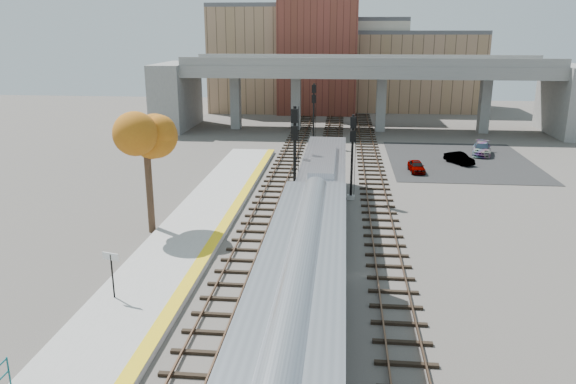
% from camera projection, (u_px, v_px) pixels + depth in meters
% --- Properties ---
extents(ground, '(160.00, 160.00, 0.00)m').
position_uv_depth(ground, '(298.00, 268.00, 30.89)').
color(ground, '#47423D').
rests_on(ground, ground).
extents(platform, '(4.50, 60.00, 0.35)m').
position_uv_depth(platform, '(169.00, 260.00, 31.53)').
color(platform, '#9E9E99').
rests_on(platform, ground).
extents(yellow_strip, '(0.70, 60.00, 0.01)m').
position_uv_depth(yellow_strip, '(202.00, 259.00, 31.30)').
color(yellow_strip, yellow).
rests_on(yellow_strip, platform).
extents(tracks, '(10.70, 95.00, 0.25)m').
position_uv_depth(tracks, '(324.00, 201.00, 42.73)').
color(tracks, black).
rests_on(tracks, ground).
extents(overpass, '(54.00, 12.00, 9.50)m').
position_uv_depth(overpass, '(365.00, 86.00, 71.83)').
color(overpass, slate).
rests_on(overpass, ground).
extents(buildings_far, '(43.00, 21.00, 20.60)m').
position_uv_depth(buildings_far, '(339.00, 60.00, 92.22)').
color(buildings_far, '#947156').
rests_on(buildings_far, ground).
extents(parking_lot, '(14.00, 18.00, 0.04)m').
position_uv_depth(parking_lot, '(460.00, 161.00, 56.31)').
color(parking_lot, black).
rests_on(parking_lot, ground).
extents(locomotive, '(3.02, 19.05, 4.10)m').
position_uv_depth(locomotive, '(323.00, 186.00, 38.81)').
color(locomotive, '#A8AAB2').
rests_on(locomotive, ground).
extents(coach, '(3.03, 25.00, 5.00)m').
position_uv_depth(coach, '(294.00, 366.00, 17.05)').
color(coach, '#A8AAB2').
rests_on(coach, ground).
extents(signal_mast_near, '(0.60, 0.64, 7.58)m').
position_uv_depth(signal_mast_near, '(295.00, 159.00, 39.73)').
color(signal_mast_near, '#9E9E99').
rests_on(signal_mast_near, ground).
extents(signal_mast_mid, '(0.60, 0.64, 6.58)m').
position_uv_depth(signal_mast_mid, '(352.00, 159.00, 42.66)').
color(signal_mast_mid, '#9E9E99').
rests_on(signal_mast_mid, ground).
extents(signal_mast_far, '(0.60, 0.64, 6.98)m').
position_uv_depth(signal_mast_far, '(314.00, 115.00, 63.04)').
color(signal_mast_far, '#9E9E99').
rests_on(signal_mast_far, ground).
extents(station_sign, '(0.88, 0.28, 2.27)m').
position_uv_depth(station_sign, '(112.00, 266.00, 26.33)').
color(station_sign, black).
rests_on(station_sign, platform).
extents(tree, '(3.60, 3.60, 8.31)m').
position_uv_depth(tree, '(146.00, 138.00, 34.81)').
color(tree, '#382619').
rests_on(tree, ground).
extents(car_a, '(1.50, 3.25, 1.08)m').
position_uv_depth(car_a, '(416.00, 166.00, 51.61)').
color(car_a, '#99999E').
rests_on(car_a, parking_lot).
extents(car_b, '(2.70, 3.49, 1.11)m').
position_uv_depth(car_b, '(459.00, 158.00, 54.78)').
color(car_b, '#99999E').
rests_on(car_b, parking_lot).
extents(car_c, '(2.76, 4.73, 1.29)m').
position_uv_depth(car_c, '(482.00, 149.00, 58.71)').
color(car_c, '#99999E').
rests_on(car_c, parking_lot).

